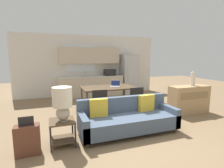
% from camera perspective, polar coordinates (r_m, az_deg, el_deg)
% --- Properties ---
extents(ground_plane, '(20.00, 20.00, 0.00)m').
position_cam_1_polar(ground_plane, '(4.07, 7.86, -16.47)').
color(ground_plane, '#7F6647').
extents(wall_back, '(6.40, 0.07, 2.70)m').
position_cam_1_polar(wall_back, '(8.07, -7.48, 6.05)').
color(wall_back, silver).
rests_on(wall_back, ground_plane).
extents(kitchen_counter, '(2.84, 0.65, 2.15)m').
position_cam_1_polar(kitchen_counter, '(7.82, -6.75, 2.22)').
color(kitchen_counter, beige).
rests_on(kitchen_counter, ground_plane).
extents(refrigerator, '(0.73, 0.71, 1.84)m').
position_cam_1_polar(refrigerator, '(8.33, 5.61, 3.16)').
color(refrigerator, '#B7BABC').
rests_on(refrigerator, ground_plane).
extents(dining_table, '(1.68, 1.00, 0.78)m').
position_cam_1_polar(dining_table, '(5.64, -1.28, -1.52)').
color(dining_table, brown).
rests_on(dining_table, ground_plane).
extents(couch, '(2.25, 0.80, 0.81)m').
position_cam_1_polar(couch, '(4.14, 5.02, -11.11)').
color(couch, '#3D2D1E').
rests_on(couch, ground_plane).
extents(side_table, '(0.48, 0.48, 0.51)m').
position_cam_1_polar(side_table, '(3.68, -15.94, -13.75)').
color(side_table, brown).
rests_on(side_table, ground_plane).
extents(table_lamp, '(0.37, 0.37, 0.66)m').
position_cam_1_polar(table_lamp, '(3.48, -15.91, -5.44)').
color(table_lamp, '#B2A893').
rests_on(table_lamp, side_table).
extents(credenza, '(1.26, 0.45, 0.86)m').
position_cam_1_polar(credenza, '(5.92, 23.77, -4.67)').
color(credenza, tan).
rests_on(credenza, ground_plane).
extents(vase, '(0.14, 0.14, 0.45)m').
position_cam_1_polar(vase, '(5.93, 24.85, 1.52)').
color(vase, beige).
rests_on(vase, credenza).
extents(dining_chair_near_left, '(0.45, 0.45, 0.88)m').
position_cam_1_polar(dining_chair_near_left, '(4.75, -4.28, -6.17)').
color(dining_chair_near_left, black).
rests_on(dining_chair_near_left, ground_plane).
extents(dining_chair_near_right, '(0.44, 0.44, 0.88)m').
position_cam_1_polar(dining_chair_near_right, '(5.13, 7.45, -5.09)').
color(dining_chair_near_right, black).
rests_on(dining_chair_near_right, ground_plane).
extents(laptop, '(0.40, 0.38, 0.20)m').
position_cam_1_polar(laptop, '(5.71, 1.09, -0.30)').
color(laptop, '#B7BABC').
rests_on(laptop, dining_table).
extents(suitcase, '(0.41, 0.22, 0.71)m').
position_cam_1_polar(suitcase, '(3.57, -25.88, -16.06)').
color(suitcase, brown).
rests_on(suitcase, ground_plane).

